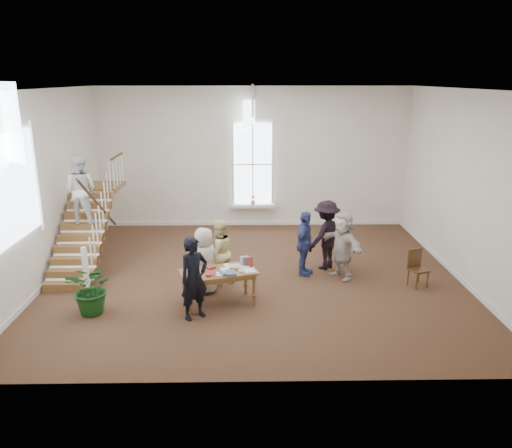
{
  "coord_description": "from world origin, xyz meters",
  "views": [
    {
      "loc": [
        -0.19,
        -11.55,
        4.75
      ],
      "look_at": [
        0.03,
        0.4,
        1.23
      ],
      "focal_mm": 35.0,
      "sensor_mm": 36.0,
      "label": 1
    }
  ],
  "objects_px": {
    "elderly_woman": "(204,261)",
    "woman_cluster_a": "(304,244)",
    "floor_plant": "(92,289)",
    "police_officer": "(194,278)",
    "side_chair": "(417,266)",
    "woman_cluster_b": "(326,235)",
    "woman_cluster_c": "(342,245)",
    "person_yellow": "(219,252)",
    "library_table": "(220,274)"
  },
  "relations": [
    {
      "from": "elderly_woman",
      "to": "person_yellow",
      "type": "height_order",
      "value": "person_yellow"
    },
    {
      "from": "police_officer",
      "to": "floor_plant",
      "type": "distance_m",
      "value": 2.17
    },
    {
      "from": "woman_cluster_a",
      "to": "side_chair",
      "type": "distance_m",
      "value": 2.7
    },
    {
      "from": "elderly_woman",
      "to": "side_chair",
      "type": "bearing_deg",
      "value": 145.26
    },
    {
      "from": "woman_cluster_a",
      "to": "woman_cluster_b",
      "type": "relative_size",
      "value": 0.91
    },
    {
      "from": "police_officer",
      "to": "side_chair",
      "type": "bearing_deg",
      "value": -21.4
    },
    {
      "from": "side_chair",
      "to": "person_yellow",
      "type": "bearing_deg",
      "value": 156.71
    },
    {
      "from": "library_table",
      "to": "woman_cluster_a",
      "type": "distance_m",
      "value": 2.59
    },
    {
      "from": "woman_cluster_a",
      "to": "woman_cluster_c",
      "type": "relative_size",
      "value": 0.98
    },
    {
      "from": "woman_cluster_a",
      "to": "floor_plant",
      "type": "bearing_deg",
      "value": 137.42
    },
    {
      "from": "woman_cluster_c",
      "to": "side_chair",
      "type": "bearing_deg",
      "value": 41.76
    },
    {
      "from": "floor_plant",
      "to": "elderly_woman",
      "type": "bearing_deg",
      "value": 24.57
    },
    {
      "from": "elderly_woman",
      "to": "person_yellow",
      "type": "distance_m",
      "value": 0.58
    },
    {
      "from": "police_officer",
      "to": "woman_cluster_c",
      "type": "xyz_separation_m",
      "value": [
        3.38,
        2.08,
        -0.03
      ]
    },
    {
      "from": "woman_cluster_a",
      "to": "woman_cluster_c",
      "type": "distance_m",
      "value": 0.92
    },
    {
      "from": "woman_cluster_c",
      "to": "person_yellow",
      "type": "bearing_deg",
      "value": -114.92
    },
    {
      "from": "woman_cluster_a",
      "to": "floor_plant",
      "type": "xyz_separation_m",
      "value": [
        -4.62,
        -2.05,
        -0.27
      ]
    },
    {
      "from": "police_officer",
      "to": "person_yellow",
      "type": "bearing_deg",
      "value": 38.57
    },
    {
      "from": "woman_cluster_a",
      "to": "woman_cluster_b",
      "type": "height_order",
      "value": "woman_cluster_b"
    },
    {
      "from": "police_officer",
      "to": "floor_plant",
      "type": "height_order",
      "value": "police_officer"
    },
    {
      "from": "police_officer",
      "to": "person_yellow",
      "type": "distance_m",
      "value": 1.8
    },
    {
      "from": "library_table",
      "to": "floor_plant",
      "type": "height_order",
      "value": "floor_plant"
    },
    {
      "from": "elderly_woman",
      "to": "woman_cluster_a",
      "type": "relative_size",
      "value": 0.94
    },
    {
      "from": "elderly_woman",
      "to": "side_chair",
      "type": "distance_m",
      "value": 4.98
    },
    {
      "from": "woman_cluster_b",
      "to": "woman_cluster_a",
      "type": "bearing_deg",
      "value": -5.81
    },
    {
      "from": "elderly_woman",
      "to": "side_chair",
      "type": "xyz_separation_m",
      "value": [
        4.97,
        0.31,
        -0.28
      ]
    },
    {
      "from": "police_officer",
      "to": "person_yellow",
      "type": "relative_size",
      "value": 1.09
    },
    {
      "from": "elderly_woman",
      "to": "floor_plant",
      "type": "xyz_separation_m",
      "value": [
        -2.23,
        -1.02,
        -0.22
      ]
    },
    {
      "from": "woman_cluster_b",
      "to": "side_chair",
      "type": "bearing_deg",
      "value": 106.85
    },
    {
      "from": "library_table",
      "to": "elderly_woman",
      "type": "height_order",
      "value": "elderly_woman"
    },
    {
      "from": "person_yellow",
      "to": "woman_cluster_c",
      "type": "xyz_separation_m",
      "value": [
        2.98,
        0.33,
        0.04
      ]
    },
    {
      "from": "police_officer",
      "to": "floor_plant",
      "type": "bearing_deg",
      "value": 135.34
    },
    {
      "from": "police_officer",
      "to": "woman_cluster_c",
      "type": "bearing_deg",
      "value": -7.0
    },
    {
      "from": "woman_cluster_c",
      "to": "floor_plant",
      "type": "bearing_deg",
      "value": -102.67
    },
    {
      "from": "woman_cluster_a",
      "to": "side_chair",
      "type": "xyz_separation_m",
      "value": [
        2.58,
        -0.72,
        -0.33
      ]
    },
    {
      "from": "woman_cluster_b",
      "to": "floor_plant",
      "type": "xyz_separation_m",
      "value": [
        -5.22,
        -2.5,
        -0.35
      ]
    },
    {
      "from": "elderly_woman",
      "to": "floor_plant",
      "type": "bearing_deg",
      "value": -13.79
    },
    {
      "from": "woman_cluster_a",
      "to": "police_officer",
      "type": "bearing_deg",
      "value": 156.01
    },
    {
      "from": "police_officer",
      "to": "woman_cluster_a",
      "type": "height_order",
      "value": "police_officer"
    },
    {
      "from": "library_table",
      "to": "woman_cluster_a",
      "type": "relative_size",
      "value": 1.09
    },
    {
      "from": "police_officer",
      "to": "woman_cluster_b",
      "type": "relative_size",
      "value": 0.97
    },
    {
      "from": "floor_plant",
      "to": "side_chair",
      "type": "relative_size",
      "value": 1.24
    },
    {
      "from": "elderly_woman",
      "to": "floor_plant",
      "type": "distance_m",
      "value": 2.47
    },
    {
      "from": "police_officer",
      "to": "side_chair",
      "type": "height_order",
      "value": "police_officer"
    },
    {
      "from": "woman_cluster_a",
      "to": "floor_plant",
      "type": "relative_size",
      "value": 1.48
    },
    {
      "from": "police_officer",
      "to": "person_yellow",
      "type": "xyz_separation_m",
      "value": [
        0.4,
        1.75,
        -0.07
      ]
    },
    {
      "from": "person_yellow",
      "to": "woman_cluster_c",
      "type": "height_order",
      "value": "woman_cluster_c"
    },
    {
      "from": "library_table",
      "to": "floor_plant",
      "type": "distance_m",
      "value": 2.65
    },
    {
      "from": "elderly_woman",
      "to": "floor_plant",
      "type": "height_order",
      "value": "elderly_woman"
    },
    {
      "from": "woman_cluster_b",
      "to": "side_chair",
      "type": "distance_m",
      "value": 2.33
    }
  ]
}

